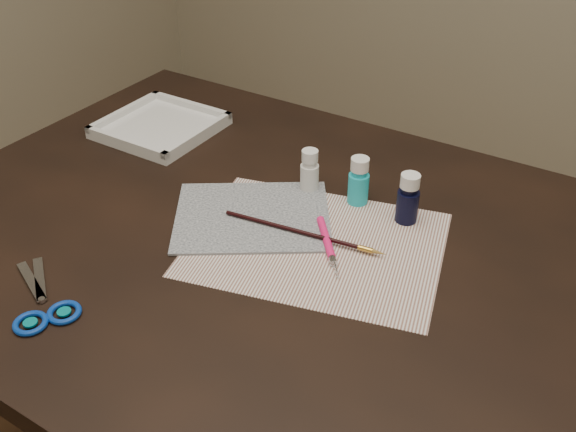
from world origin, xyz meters
The scene contains 10 objects.
table centered at (0.00, 0.00, 0.38)m, with size 1.30×0.90×0.75m, color black.
paper centered at (0.04, 0.02, 0.75)m, with size 0.39×0.30×0.00m, color white.
canvas centered at (-0.09, 0.03, 0.75)m, with size 0.26×0.21×0.00m, color black.
paint_bottle_white centered at (-0.05, 0.15, 0.79)m, with size 0.03×0.03×0.08m, color white.
paint_bottle_cyan centered at (0.04, 0.16, 0.79)m, with size 0.04×0.04×0.09m, color #1BBDD0.
paint_bottle_navy centered at (0.14, 0.15, 0.79)m, with size 0.04×0.04×0.09m, color black.
paintbrush centered at (0.02, 0.02, 0.76)m, with size 0.28×0.01×0.01m, color black, non-canonical shape.
craft_knife centered at (0.07, 0.01, 0.76)m, with size 0.15×0.01×0.01m, color #FF1A6F, non-canonical shape.
scissors centered at (-0.24, -0.30, 0.75)m, with size 0.18×0.09×0.01m, color silver, non-canonical shape.
palette_tray centered at (-0.43, 0.19, 0.76)m, with size 0.21×0.21×0.03m, color silver.
Camera 1 is at (0.43, -0.70, 1.37)m, focal length 40.00 mm.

